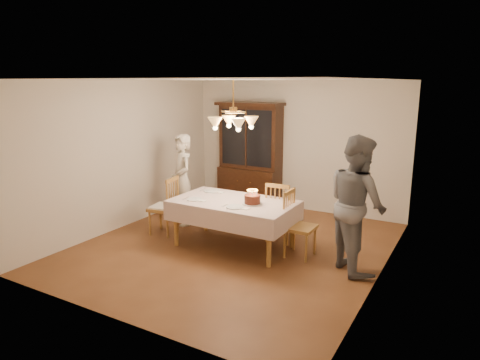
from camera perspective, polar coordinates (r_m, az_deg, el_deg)
The scene contains 14 objects.
ground at distance 6.92m, azimuth -0.83°, elevation -8.84°, with size 5.00×5.00×0.00m, color #5B321A.
room_shell at distance 6.50m, azimuth -0.87°, elevation 4.23°, with size 5.00×5.00×5.00m.
dining_table at distance 6.69m, azimuth -0.85°, elevation -3.40°, with size 1.90×1.10×0.76m.
china_hutch at distance 8.97m, azimuth 1.36°, elevation 3.15°, with size 1.38×0.54×2.16m.
chair_far_side at distance 7.04m, azimuth 5.45°, elevation -4.66°, with size 0.46×0.45×1.00m.
chair_left_end at distance 7.46m, azimuth -10.12°, elevation -3.72°, with size 0.49×0.50×1.00m.
chair_right_end at distance 6.47m, azimuth 7.93°, elevation -6.35°, with size 0.42×0.44×1.00m.
elderly_woman at distance 7.81m, azimuth -7.69°, elevation -0.00°, with size 0.61×0.40×1.66m, color beige.
adult_in_grey at distance 6.05m, azimuth 15.31°, elevation -3.07°, with size 0.92×0.72×1.89m, color slate.
birthday_cake at distance 6.47m, azimuth 1.65°, elevation -2.65°, with size 0.30×0.30×0.23m.
place_setting_near_left at distance 6.75m, azimuth -6.06°, elevation -2.59°, with size 0.38×0.23×0.02m.
place_setting_near_right at distance 6.31m, azimuth -0.58°, elevation -3.63°, with size 0.42×0.27×0.02m.
place_setting_far_left at distance 7.24m, azimuth -3.73°, elevation -1.48°, with size 0.42×0.27×0.02m.
chandelier at distance 6.45m, azimuth -0.88°, elevation 7.70°, with size 0.62×0.62×0.73m.
Camera 1 is at (3.25, -5.54, 2.57)m, focal length 32.00 mm.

